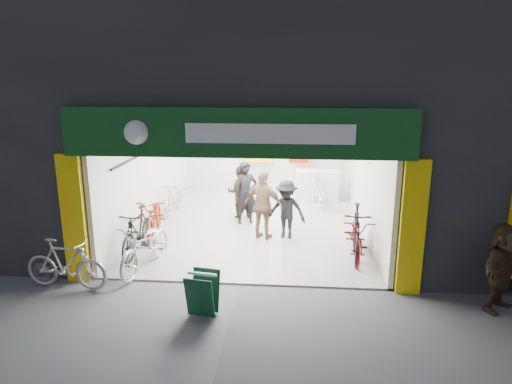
# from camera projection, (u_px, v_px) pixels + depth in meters

# --- Properties ---
(ground) EXTENTS (60.00, 60.00, 0.00)m
(ground) POSITION_uv_depth(u_px,v_px,m) (239.00, 285.00, 9.07)
(ground) COLOR #56565B
(ground) RESTS_ON ground
(building) EXTENTS (17.00, 10.27, 8.00)m
(building) POSITION_uv_depth(u_px,v_px,m) (291.00, 65.00, 12.72)
(building) COLOR #232326
(building) RESTS_ON ground
(bike_left_front) EXTENTS (1.05, 2.14, 1.08)m
(bike_left_front) POSITION_uv_depth(u_px,v_px,m) (146.00, 246.00, 9.68)
(bike_left_front) COLOR #BCBCC1
(bike_left_front) RESTS_ON ground
(bike_left_midfront) EXTENTS (0.62, 1.87, 1.11)m
(bike_left_midfront) POSITION_uv_depth(u_px,v_px,m) (138.00, 232.00, 10.47)
(bike_left_midfront) COLOR black
(bike_left_midfront) RESTS_ON ground
(bike_left_midback) EXTENTS (1.00, 2.09, 1.05)m
(bike_left_midback) POSITION_uv_depth(u_px,v_px,m) (155.00, 216.00, 11.70)
(bike_left_midback) COLOR maroon
(bike_left_midback) RESTS_ON ground
(bike_left_back) EXTENTS (0.52, 1.67, 1.00)m
(bike_left_back) POSITION_uv_depth(u_px,v_px,m) (174.00, 198.00, 13.57)
(bike_left_back) COLOR #ACACB0
(bike_left_back) RESTS_ON ground
(bike_right_front) EXTENTS (0.77, 2.02, 1.19)m
(bike_right_front) POSITION_uv_depth(u_px,v_px,m) (356.00, 232.00, 10.32)
(bike_right_front) COLOR black
(bike_right_front) RESTS_ON ground
(bike_right_mid) EXTENTS (0.79, 1.94, 1.00)m
(bike_right_mid) POSITION_uv_depth(u_px,v_px,m) (357.00, 237.00, 10.32)
(bike_right_mid) COLOR maroon
(bike_right_mid) RESTS_ON ground
(bike_right_back) EXTENTS (0.75, 1.70, 0.99)m
(bike_right_back) POSITION_uv_depth(u_px,v_px,m) (318.00, 191.00, 14.36)
(bike_right_back) COLOR silver
(bike_right_back) RESTS_ON ground
(parked_bike) EXTENTS (1.74, 0.65, 1.02)m
(parked_bike) POSITION_uv_depth(u_px,v_px,m) (66.00, 264.00, 8.80)
(parked_bike) COLOR #B7B6BB
(parked_bike) RESTS_ON ground
(customer_a) EXTENTS (0.75, 0.62, 1.77)m
(customer_a) POSITION_uv_depth(u_px,v_px,m) (246.00, 194.00, 12.53)
(customer_a) COLOR black
(customer_a) RESTS_ON ground
(customer_b) EXTENTS (0.79, 0.64, 1.52)m
(customer_b) POSITION_uv_depth(u_px,v_px,m) (240.00, 192.00, 13.15)
(customer_b) COLOR #392A1A
(customer_b) RESTS_ON ground
(customer_c) EXTENTS (1.10, 0.80, 1.53)m
(customer_c) POSITION_uv_depth(u_px,v_px,m) (286.00, 210.00, 11.41)
(customer_c) COLOR black
(customer_c) RESTS_ON ground
(customer_d) EXTENTS (1.13, 0.77, 1.78)m
(customer_d) POSITION_uv_depth(u_px,v_px,m) (264.00, 206.00, 11.36)
(customer_d) COLOR #85644D
(customer_d) RESTS_ON ground
(pedestrian_far) EXTENTS (1.42, 1.36, 1.61)m
(pedestrian_far) POSITION_uv_depth(u_px,v_px,m) (502.00, 267.00, 7.96)
(pedestrian_far) COLOR #3E301C
(pedestrian_far) RESTS_ON ground
(sandwich_board) EXTENTS (0.56, 0.58, 0.77)m
(sandwich_board) POSITION_uv_depth(u_px,v_px,m) (203.00, 293.00, 7.83)
(sandwich_board) COLOR #0F3D23
(sandwich_board) RESTS_ON ground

